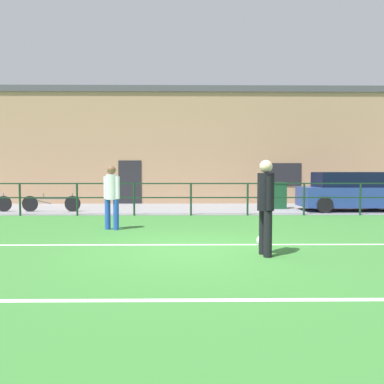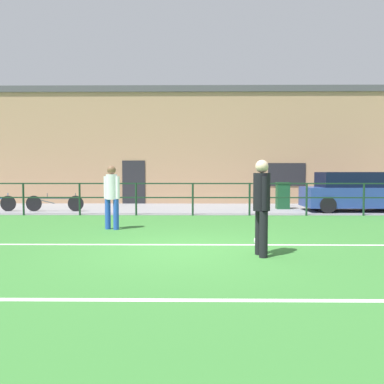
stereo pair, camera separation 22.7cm
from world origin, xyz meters
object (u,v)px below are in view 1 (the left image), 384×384
at_px(player_goalkeeper, 266,202).
at_px(player_striker, 112,193).
at_px(parked_car_red, 350,192).
at_px(soccer_ball_match, 262,241).
at_px(bicycle_parked_1, 51,203).
at_px(trash_bin_0, 279,195).

bearing_deg(player_goalkeeper, player_striker, -141.11).
relative_size(player_goalkeeper, parked_car_red, 0.44).
bearing_deg(player_striker, soccer_ball_match, -14.71).
bearing_deg(parked_car_red, bicycle_parked_1, -178.77).
xyz_separation_m(bicycle_parked_1, trash_bin_0, (9.03, 1.12, 0.24)).
xyz_separation_m(player_striker, bicycle_parked_1, (-3.23, 4.54, -0.62)).
relative_size(player_goalkeeper, trash_bin_0, 1.58).
height_order(player_striker, soccer_ball_match, player_striker).
relative_size(soccer_ball_match, parked_car_red, 0.06).
bearing_deg(bicycle_parked_1, soccer_ball_match, -45.43).
xyz_separation_m(soccer_ball_match, bicycle_parked_1, (-6.75, 6.85, 0.23)).
bearing_deg(player_striker, parked_car_red, 48.38).
xyz_separation_m(player_goalkeeper, trash_bin_0, (2.40, 8.87, -0.41)).
distance_m(player_goalkeeper, trash_bin_0, 9.20).
bearing_deg(bicycle_parked_1, trash_bin_0, 7.09).
bearing_deg(trash_bin_0, player_striker, -135.71).
distance_m(soccer_ball_match, parked_car_red, 8.61).
bearing_deg(parked_car_red, trash_bin_0, 161.08).
distance_m(player_goalkeeper, soccer_ball_match, 1.25).
bearing_deg(player_striker, bicycle_parked_1, 144.00).
height_order(parked_car_red, trash_bin_0, parked_car_red).
xyz_separation_m(player_striker, parked_car_red, (8.36, 4.79, -0.22)).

